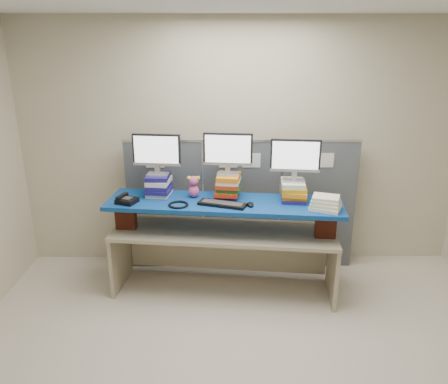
{
  "coord_description": "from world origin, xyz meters",
  "views": [
    {
      "loc": [
        -0.23,
        -2.85,
        2.53
      ],
      "look_at": [
        -0.2,
        1.25,
        1.11
      ],
      "focal_mm": 35.0,
      "sensor_mm": 36.0,
      "label": 1
    }
  ],
  "objects_px": {
    "monitor_left": "(157,152)",
    "monitor_center": "(228,151)",
    "desk_phone": "(126,200)",
    "monitor_right": "(295,158)",
    "blue_board": "(224,203)",
    "desk": "(224,243)",
    "keyboard": "(222,204)"
  },
  "relations": [
    {
      "from": "desk",
      "to": "monitor_right",
      "type": "xyz_separation_m",
      "value": [
        0.7,
        0.04,
        0.89
      ]
    },
    {
      "from": "desk",
      "to": "monitor_left",
      "type": "height_order",
      "value": "monitor_left"
    },
    {
      "from": "blue_board",
      "to": "monitor_center",
      "type": "distance_m",
      "value": 0.52
    },
    {
      "from": "monitor_left",
      "to": "monitor_center",
      "type": "distance_m",
      "value": 0.72
    },
    {
      "from": "monitor_right",
      "to": "monitor_center",
      "type": "bearing_deg",
      "value": -180.0
    },
    {
      "from": "monitor_left",
      "to": "desk_phone",
      "type": "distance_m",
      "value": 0.57
    },
    {
      "from": "keyboard",
      "to": "desk_phone",
      "type": "distance_m",
      "value": 0.96
    },
    {
      "from": "desk_phone",
      "to": "monitor_right",
      "type": "bearing_deg",
      "value": 24.42
    },
    {
      "from": "monitor_center",
      "to": "desk_phone",
      "type": "height_order",
      "value": "monitor_center"
    },
    {
      "from": "desk",
      "to": "desk_phone",
      "type": "height_order",
      "value": "desk_phone"
    },
    {
      "from": "blue_board",
      "to": "monitor_center",
      "type": "xyz_separation_m",
      "value": [
        0.04,
        0.11,
        0.51
      ]
    },
    {
      "from": "monitor_right",
      "to": "monitor_left",
      "type": "bearing_deg",
      "value": -180.0
    },
    {
      "from": "blue_board",
      "to": "desk_phone",
      "type": "xyz_separation_m",
      "value": [
        -0.97,
        -0.03,
        0.05
      ]
    },
    {
      "from": "desk",
      "to": "monitor_left",
      "type": "relative_size",
      "value": 4.79
    },
    {
      "from": "blue_board",
      "to": "keyboard",
      "type": "xyz_separation_m",
      "value": [
        -0.02,
        -0.11,
        0.04
      ]
    },
    {
      "from": "monitor_right",
      "to": "desk_phone",
      "type": "bearing_deg",
      "value": -171.06
    },
    {
      "from": "keyboard",
      "to": "desk_phone",
      "type": "relative_size",
      "value": 2.12
    },
    {
      "from": "monitor_right",
      "to": "desk_phone",
      "type": "relative_size",
      "value": 2.1
    },
    {
      "from": "desk",
      "to": "keyboard",
      "type": "height_order",
      "value": "keyboard"
    },
    {
      "from": "blue_board",
      "to": "desk_phone",
      "type": "bearing_deg",
      "value": -171.64
    },
    {
      "from": "desk_phone",
      "to": "desk",
      "type": "bearing_deg",
      "value": 23.84
    },
    {
      "from": "blue_board",
      "to": "keyboard",
      "type": "relative_size",
      "value": 4.75
    },
    {
      "from": "desk",
      "to": "keyboard",
      "type": "xyz_separation_m",
      "value": [
        -0.02,
        -0.11,
        0.47
      ]
    },
    {
      "from": "monitor_left",
      "to": "monitor_right",
      "type": "bearing_deg",
      "value": 0.0
    },
    {
      "from": "monitor_left",
      "to": "blue_board",
      "type": "bearing_deg",
      "value": -9.64
    },
    {
      "from": "monitor_center",
      "to": "keyboard",
      "type": "bearing_deg",
      "value": -97.83
    },
    {
      "from": "blue_board",
      "to": "keyboard",
      "type": "height_order",
      "value": "keyboard"
    },
    {
      "from": "monitor_right",
      "to": "desk_phone",
      "type": "height_order",
      "value": "monitor_right"
    },
    {
      "from": "monitor_center",
      "to": "monitor_right",
      "type": "bearing_deg",
      "value": 0.0
    },
    {
      "from": "monitor_right",
      "to": "desk",
      "type": "bearing_deg",
      "value": -170.25
    },
    {
      "from": "desk_phone",
      "to": "monitor_left",
      "type": "bearing_deg",
      "value": 60.15
    },
    {
      "from": "monitor_left",
      "to": "monitor_center",
      "type": "xyz_separation_m",
      "value": [
        0.72,
        -0.08,
        0.03
      ]
    }
  ]
}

